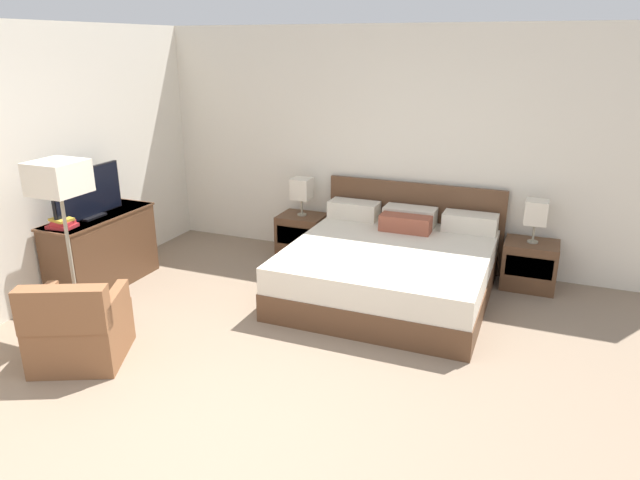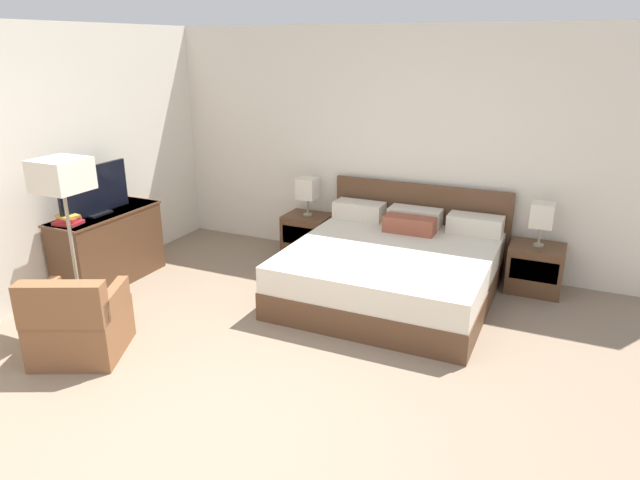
{
  "view_description": "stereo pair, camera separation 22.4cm",
  "coord_description": "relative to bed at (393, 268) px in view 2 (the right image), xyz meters",
  "views": [
    {
      "loc": [
        1.84,
        -2.61,
        2.51
      ],
      "look_at": [
        -0.07,
        2.09,
        0.75
      ],
      "focal_mm": 32.0,
      "sensor_mm": 36.0,
      "label": 1
    },
    {
      "loc": [
        2.05,
        -2.52,
        2.51
      ],
      "look_at": [
        -0.07,
        2.09,
        0.75
      ],
      "focal_mm": 32.0,
      "sensor_mm": 36.0,
      "label": 2
    }
  ],
  "objects": [
    {
      "name": "armchair_by_window",
      "position": [
        -2.0,
        -2.27,
        -0.01
      ],
      "size": [
        0.91,
        0.91,
        0.76
      ],
      "color": "brown",
      "rests_on": "ground"
    },
    {
      "name": "table_lamp_left",
      "position": [
        -1.34,
        0.74,
        0.54
      ],
      "size": [
        0.23,
        0.23,
        0.46
      ],
      "color": "gray",
      "rests_on": "nightstand_left"
    },
    {
      "name": "table_lamp_right",
      "position": [
        1.33,
        0.74,
        0.54
      ],
      "size": [
        0.23,
        0.23,
        0.46
      ],
      "color": "gray",
      "rests_on": "nightstand_right"
    },
    {
      "name": "book_red_cover",
      "position": [
        -2.93,
        -1.42,
        0.52
      ],
      "size": [
        0.27,
        0.22,
        0.03
      ],
      "primitive_type": "cube",
      "rotation": [
        0.0,
        0.0,
        0.12
      ],
      "color": "#B7282D",
      "rests_on": "dresser"
    },
    {
      "name": "dresser",
      "position": [
        -2.93,
        -0.95,
        0.11
      ],
      "size": [
        0.48,
        1.26,
        0.8
      ],
      "color": "brown",
      "rests_on": "ground"
    },
    {
      "name": "tv",
      "position": [
        -2.93,
        -1.04,
        0.75
      ],
      "size": [
        0.18,
        0.9,
        0.52
      ],
      "color": "black",
      "rests_on": "dresser"
    },
    {
      "name": "floor_lamp",
      "position": [
        -2.39,
        -1.88,
        1.07
      ],
      "size": [
        0.4,
        0.4,
        1.58
      ],
      "color": "gray",
      "rests_on": "ground"
    },
    {
      "name": "wall_back",
      "position": [
        -0.44,
        1.05,
        1.06
      ],
      "size": [
        6.71,
        0.06,
        2.71
      ],
      "primitive_type": "cube",
      "color": "silver",
      "rests_on": "ground"
    },
    {
      "name": "book_small_top",
      "position": [
        -2.93,
        -1.42,
        0.59
      ],
      "size": [
        0.22,
        0.19,
        0.03
      ],
      "primitive_type": "cube",
      "rotation": [
        0.0,
        0.0,
        -0.17
      ],
      "color": "gold",
      "rests_on": "book_blue_cover"
    },
    {
      "name": "ground_plane",
      "position": [
        -0.44,
        -2.77,
        -0.3
      ],
      "size": [
        11.38,
        11.38,
        0.0
      ],
      "primitive_type": "plane",
      "color": "#84705B"
    },
    {
      "name": "wall_left",
      "position": [
        -3.23,
        -1.17,
        1.06
      ],
      "size": [
        0.06,
        5.59,
        2.71
      ],
      "primitive_type": "cube",
      "color": "silver",
      "rests_on": "ground"
    },
    {
      "name": "book_blue_cover",
      "position": [
        -2.92,
        -1.42,
        0.55
      ],
      "size": [
        0.22,
        0.19,
        0.04
      ],
      "primitive_type": "cube",
      "rotation": [
        0.0,
        0.0,
        0.23
      ],
      "color": "#B7282D",
      "rests_on": "book_red_cover"
    },
    {
      "name": "nightstand_left",
      "position": [
        -1.34,
        0.74,
        -0.04
      ],
      "size": [
        0.55,
        0.45,
        0.51
      ],
      "color": "brown",
      "rests_on": "ground"
    },
    {
      "name": "bed",
      "position": [
        0.0,
        0.0,
        0.0
      ],
      "size": [
        2.07,
        2.08,
        0.98
      ],
      "color": "brown",
      "rests_on": "ground"
    },
    {
      "name": "nightstand_right",
      "position": [
        1.33,
        0.74,
        -0.04
      ],
      "size": [
        0.55,
        0.45,
        0.51
      ],
      "color": "brown",
      "rests_on": "ground"
    }
  ]
}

